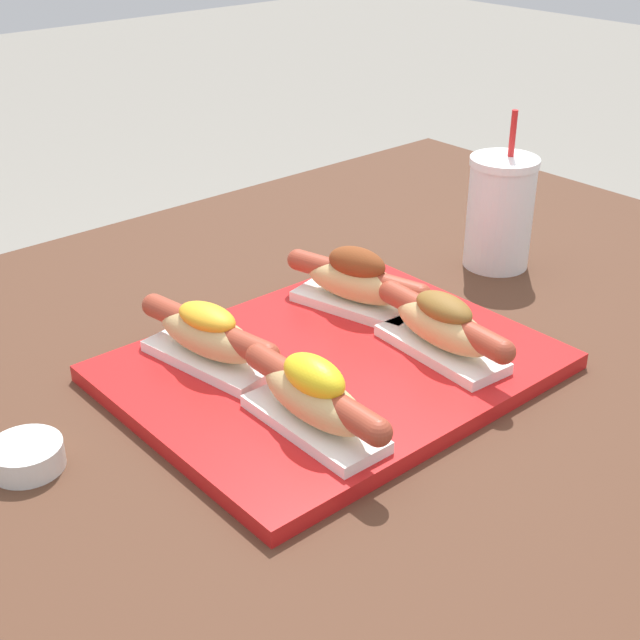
{
  "coord_description": "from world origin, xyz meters",
  "views": [
    {
      "loc": [
        -0.59,
        -0.67,
        1.18
      ],
      "look_at": [
        -0.04,
        -0.04,
        0.74
      ],
      "focal_mm": 50.0,
      "sensor_mm": 36.0,
      "label": 1
    }
  ],
  "objects_px": {
    "hot_dog_3": "(357,281)",
    "hot_dog_1": "(443,326)",
    "hot_dog_2": "(208,336)",
    "serving_tray": "(332,367)",
    "sauce_bowl": "(26,454)",
    "drink_cup": "(500,212)",
    "hot_dog_0": "(314,397)"
  },
  "relations": [
    {
      "from": "hot_dog_3",
      "to": "hot_dog_1",
      "type": "bearing_deg",
      "value": -92.11
    },
    {
      "from": "hot_dog_1",
      "to": "hot_dog_2",
      "type": "xyz_separation_m",
      "value": [
        -0.2,
        0.15,
        -0.0
      ]
    },
    {
      "from": "hot_dog_3",
      "to": "serving_tray",
      "type": "bearing_deg",
      "value": -144.58
    },
    {
      "from": "serving_tray",
      "to": "hot_dog_2",
      "type": "distance_m",
      "value": 0.14
    },
    {
      "from": "serving_tray",
      "to": "sauce_bowl",
      "type": "xyz_separation_m",
      "value": [
        -0.32,
        0.06,
        0.0
      ]
    },
    {
      "from": "hot_dog_2",
      "to": "sauce_bowl",
      "type": "bearing_deg",
      "value": -174.82
    },
    {
      "from": "sauce_bowl",
      "to": "serving_tray",
      "type": "bearing_deg",
      "value": -10.68
    },
    {
      "from": "hot_dog_1",
      "to": "serving_tray",
      "type": "bearing_deg",
      "value": 145.43
    },
    {
      "from": "hot_dog_2",
      "to": "drink_cup",
      "type": "distance_m",
      "value": 0.46
    },
    {
      "from": "sauce_bowl",
      "to": "hot_dog_3",
      "type": "bearing_deg",
      "value": 1.73
    },
    {
      "from": "hot_dog_0",
      "to": "hot_dog_1",
      "type": "distance_m",
      "value": 0.2
    },
    {
      "from": "hot_dog_3",
      "to": "hot_dog_0",
      "type": "bearing_deg",
      "value": -141.81
    },
    {
      "from": "hot_dog_2",
      "to": "drink_cup",
      "type": "height_order",
      "value": "drink_cup"
    },
    {
      "from": "hot_dog_2",
      "to": "sauce_bowl",
      "type": "distance_m",
      "value": 0.22
    },
    {
      "from": "hot_dog_0",
      "to": "drink_cup",
      "type": "distance_m",
      "value": 0.48
    },
    {
      "from": "sauce_bowl",
      "to": "drink_cup",
      "type": "distance_m",
      "value": 0.68
    },
    {
      "from": "hot_dog_3",
      "to": "drink_cup",
      "type": "relative_size",
      "value": 0.91
    },
    {
      "from": "hot_dog_0",
      "to": "hot_dog_3",
      "type": "relative_size",
      "value": 1.03
    },
    {
      "from": "sauce_bowl",
      "to": "hot_dog_1",
      "type": "bearing_deg",
      "value": -16.99
    },
    {
      "from": "serving_tray",
      "to": "hot_dog_3",
      "type": "relative_size",
      "value": 2.28
    },
    {
      "from": "hot_dog_0",
      "to": "serving_tray",
      "type": "bearing_deg",
      "value": 40.87
    },
    {
      "from": "serving_tray",
      "to": "hot_dog_3",
      "type": "distance_m",
      "value": 0.13
    },
    {
      "from": "hot_dog_1",
      "to": "hot_dog_3",
      "type": "relative_size",
      "value": 1.02
    },
    {
      "from": "hot_dog_3",
      "to": "sauce_bowl",
      "type": "bearing_deg",
      "value": -178.27
    },
    {
      "from": "serving_tray",
      "to": "sauce_bowl",
      "type": "distance_m",
      "value": 0.32
    },
    {
      "from": "hot_dog_2",
      "to": "hot_dog_1",
      "type": "bearing_deg",
      "value": -36.25
    },
    {
      "from": "sauce_bowl",
      "to": "hot_dog_0",
      "type": "bearing_deg",
      "value": -33.34
    },
    {
      "from": "hot_dog_0",
      "to": "hot_dog_3",
      "type": "height_order",
      "value": "hot_dog_3"
    },
    {
      "from": "hot_dog_2",
      "to": "hot_dog_3",
      "type": "bearing_deg",
      "value": -1.91
    },
    {
      "from": "hot_dog_1",
      "to": "sauce_bowl",
      "type": "height_order",
      "value": "hot_dog_1"
    },
    {
      "from": "hot_dog_0",
      "to": "hot_dog_2",
      "type": "bearing_deg",
      "value": 91.58
    },
    {
      "from": "sauce_bowl",
      "to": "drink_cup",
      "type": "bearing_deg",
      "value": 0.88
    }
  ]
}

